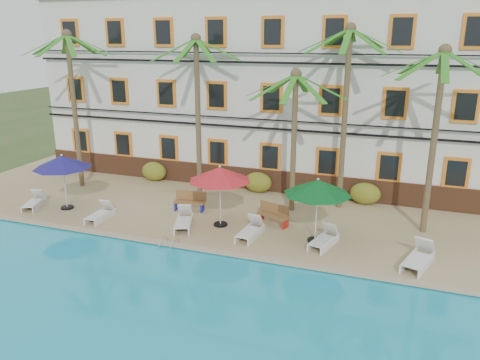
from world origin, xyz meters
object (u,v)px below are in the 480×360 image
at_px(lounger_b, 101,214).
at_px(bench_left, 190,201).
at_px(palm_b, 197,94).
at_px(lounger_c, 184,221).
at_px(palm_c, 295,120).
at_px(umbrella_green, 318,187).
at_px(palm_a, 72,89).
at_px(pool_ladder, 169,246).
at_px(lounger_f, 419,258).
at_px(bench_right, 274,214).
at_px(palm_d, 346,94).
at_px(lounger_d, 250,230).
at_px(umbrella_red, 220,174).
at_px(lounger_e, 324,239).
at_px(lounger_a, 34,202).
at_px(palm_e, 437,115).
at_px(umbrella_blue, 62,162).

distance_m(lounger_b, bench_left, 4.12).
distance_m(palm_b, lounger_c, 6.84).
bearing_deg(palm_c, umbrella_green, -61.30).
relative_size(palm_a, pool_ladder, 11.22).
height_order(lounger_f, bench_right, lounger_f).
relative_size(palm_d, lounger_c, 4.30).
height_order(lounger_c, lounger_d, lounger_c).
xyz_separation_m(lounger_d, bench_left, (-3.73, 1.98, 0.19)).
bearing_deg(lounger_d, umbrella_red, 156.08).
relative_size(umbrella_red, bench_right, 1.75).
bearing_deg(umbrella_red, bench_left, 148.97).
bearing_deg(umbrella_green, bench_right, 149.96).
bearing_deg(umbrella_green, umbrella_red, 176.23).
distance_m(umbrella_green, lounger_e, 2.10).
height_order(palm_a, palm_b, palm_a).
bearing_deg(palm_c, bench_right, -98.90).
relative_size(lounger_c, bench_left, 1.29).
relative_size(palm_c, umbrella_red, 2.42).
height_order(palm_c, lounger_e, palm_c).
bearing_deg(lounger_b, palm_d, 27.66).
height_order(lounger_b, bench_right, bench_right).
relative_size(umbrella_red, lounger_f, 1.32).
height_order(umbrella_green, lounger_b, umbrella_green).
height_order(lounger_e, lounger_f, lounger_f).
height_order(lounger_a, bench_right, bench_right).
bearing_deg(lounger_b, lounger_e, 3.52).
bearing_deg(bench_right, umbrella_green, -30.04).
bearing_deg(palm_e, lounger_c, -163.12).
height_order(umbrella_green, lounger_e, umbrella_green).
xyz_separation_m(palm_a, palm_e, (17.86, -0.45, -0.35)).
xyz_separation_m(lounger_d, lounger_e, (3.03, 0.18, -0.01)).
height_order(lounger_a, lounger_d, lounger_d).
relative_size(palm_d, lounger_d, 4.67).
relative_size(palm_a, lounger_a, 4.73).
xyz_separation_m(palm_d, lounger_e, (0.07, -4.63, -5.23)).
relative_size(palm_d, umbrella_blue, 3.16).
bearing_deg(palm_b, palm_e, -7.85).
height_order(palm_d, lounger_d, palm_d).
xyz_separation_m(palm_d, bench_right, (-2.41, -3.17, -5.03)).
xyz_separation_m(umbrella_red, lounger_d, (1.63, -0.72, -2.07)).
relative_size(umbrella_green, bench_right, 1.72).
height_order(palm_b, lounger_c, palm_b).
distance_m(lounger_c, lounger_d, 3.08).
distance_m(palm_b, umbrella_red, 5.52).
relative_size(lounger_c, lounger_d, 1.08).
bearing_deg(pool_ladder, umbrella_blue, 162.31).
distance_m(umbrella_blue, umbrella_red, 7.83).
distance_m(palm_d, pool_ladder, 10.42).
relative_size(lounger_b, lounger_d, 0.92).
distance_m(umbrella_green, lounger_a, 13.86).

